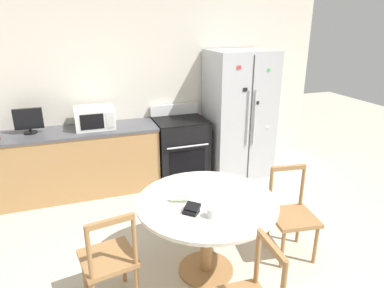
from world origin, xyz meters
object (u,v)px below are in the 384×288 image
Objects in this scene: microwave at (95,118)px; wallet at (192,209)px; oven_range at (180,149)px; countertop_tv at (29,120)px; candle_glass at (213,213)px; dining_chair_left at (109,260)px; dining_chair_right at (292,215)px; refrigerator at (238,114)px.

microwave is 2.32m from wallet.
wallet is at bearing -75.26° from microwave.
oven_range is 3.14× the size of countertop_tv.
oven_range reaches higher than candle_glass.
microwave is 5.81× the size of candle_glass.
microwave is at bearing 104.74° from wallet.
countertop_tv is at bearing 177.65° from oven_range.
dining_chair_left is (0.69, -2.22, -0.64)m from countertop_tv.
oven_range is 12.49× the size of candle_glass.
oven_range is at bearing 75.00° from wallet.
dining_chair_left reaches higher than candle_glass.
countertop_tv reaches higher than dining_chair_right.
oven_range is 2.06m from countertop_tv.
refrigerator reaches higher than wallet.
microwave is 0.56× the size of dining_chair_left.
refrigerator is 1.01m from oven_range.
refrigerator is 21.55× the size of candle_glass.
candle_glass is at bearing -43.08° from wallet.
refrigerator is at bearing -3.91° from oven_range.
dining_chair_right is at bearing -76.13° from oven_range.
microwave is 2.88× the size of wallet.
countertop_tv is 2.67m from wallet.
microwave is 1.46× the size of countertop_tv.
oven_range is 2.37m from candle_glass.
wallet is at bearing 136.92° from candle_glass.
dining_chair_right is (-0.39, -2.00, -0.50)m from refrigerator.
dining_chair_right is 1.15m from wallet.
dining_chair_right and dining_chair_left have the same top height.
refrigerator is 10.68× the size of wallet.
microwave is (-1.17, 0.05, 0.57)m from oven_range.
countertop_tv is at bearing 97.60° from dining_chair_left.
countertop_tv is (-2.87, 0.14, 0.14)m from refrigerator.
oven_range is 2.12m from dining_chair_right.
dining_chair_right is at bearing -51.44° from microwave.
dining_chair_left is at bearing -120.83° from oven_range.
wallet is (-0.58, -2.18, 0.32)m from oven_range.
refrigerator is at bearing -3.02° from microwave.
microwave is at bearing 107.01° from candle_glass.
dining_chair_right is at bearing 6.41° from wallet.
refrigerator is 2.59m from wallet.
wallet is at bearing -58.48° from countertop_tv.
wallet is (-1.48, -2.12, -0.15)m from refrigerator.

